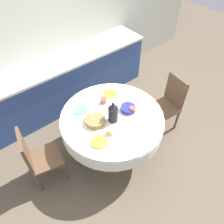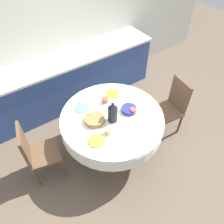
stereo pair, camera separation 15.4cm
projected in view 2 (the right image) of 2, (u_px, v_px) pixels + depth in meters
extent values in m
plane|color=brown|center=(112.00, 149.00, 3.39)|extent=(12.00, 12.00, 0.00)
cube|color=beige|center=(50.00, 27.00, 3.43)|extent=(7.00, 0.05, 2.60)
cube|color=#2D4784|center=(68.00, 81.00, 3.87)|extent=(3.20, 0.60, 0.86)
cube|color=beige|center=(64.00, 59.00, 3.54)|extent=(3.24, 0.64, 0.04)
cylinder|color=brown|center=(112.00, 149.00, 3.38)|extent=(0.44, 0.44, 0.04)
cylinder|color=brown|center=(112.00, 138.00, 3.18)|extent=(0.11, 0.11, 0.51)
cylinder|color=silver|center=(112.00, 122.00, 2.93)|extent=(1.37, 1.37, 0.18)
cylinder|color=silver|center=(112.00, 117.00, 2.85)|extent=(1.36, 1.36, 0.03)
cube|color=brown|center=(166.00, 111.00, 3.39)|extent=(0.45, 0.45, 0.04)
cube|color=brown|center=(180.00, 95.00, 3.25)|extent=(0.09, 0.38, 0.50)
cylinder|color=brown|center=(162.00, 132.00, 3.38)|extent=(0.04, 0.04, 0.40)
cylinder|color=brown|center=(149.00, 117.00, 3.60)|extent=(0.04, 0.04, 0.40)
cylinder|color=brown|center=(180.00, 124.00, 3.49)|extent=(0.04, 0.04, 0.40)
cylinder|color=brown|center=(166.00, 110.00, 3.71)|extent=(0.04, 0.04, 0.40)
cube|color=brown|center=(44.00, 153.00, 2.85)|extent=(0.48, 0.48, 0.04)
cube|color=brown|center=(24.00, 146.00, 2.61)|extent=(0.12, 0.38, 0.50)
cylinder|color=brown|center=(58.00, 148.00, 3.17)|extent=(0.04, 0.04, 0.40)
cylinder|color=brown|center=(63.00, 169.00, 2.94)|extent=(0.04, 0.04, 0.40)
cylinder|color=brown|center=(33.00, 156.00, 3.08)|extent=(0.04, 0.04, 0.40)
cylinder|color=brown|center=(37.00, 177.00, 2.85)|extent=(0.04, 0.04, 0.40)
cylinder|color=orange|center=(96.00, 141.00, 2.56)|extent=(0.20, 0.20, 0.01)
cylinder|color=#DBB766|center=(109.00, 131.00, 2.62)|extent=(0.08, 0.08, 0.08)
cylinder|color=white|center=(146.00, 121.00, 2.78)|extent=(0.20, 0.20, 0.01)
cylinder|color=#CC4C3D|center=(133.00, 111.00, 2.85)|extent=(0.08, 0.08, 0.08)
cylinder|color=#60BCB7|center=(81.00, 108.00, 2.94)|extent=(0.20, 0.20, 0.01)
cylinder|color=#DBB766|center=(90.00, 114.00, 2.82)|extent=(0.08, 0.08, 0.08)
cylinder|color=yellow|center=(113.00, 93.00, 3.14)|extent=(0.20, 0.20, 0.01)
cylinder|color=#CC4C3D|center=(105.00, 100.00, 3.00)|extent=(0.08, 0.08, 0.08)
cylinder|color=black|center=(113.00, 114.00, 2.72)|extent=(0.12, 0.12, 0.22)
cone|color=black|center=(113.00, 107.00, 2.62)|extent=(0.11, 0.11, 0.05)
sphere|color=black|center=(113.00, 104.00, 2.59)|extent=(0.04, 0.04, 0.04)
cylinder|color=olive|center=(95.00, 120.00, 2.76)|extent=(0.26, 0.26, 0.07)
cylinder|color=navy|center=(129.00, 109.00, 2.89)|extent=(0.20, 0.20, 0.06)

